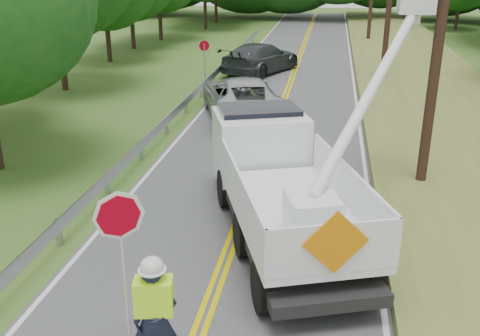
# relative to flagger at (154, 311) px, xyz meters

# --- Properties ---
(road) EXTENTS (7.20, 96.00, 0.03)m
(road) POSITION_rel_flagger_xyz_m (0.46, 13.73, -1.17)
(road) COLOR #494A4B
(road) RESTS_ON ground
(guardrail) EXTENTS (0.18, 48.00, 0.77)m
(guardrail) POSITION_rel_flagger_xyz_m (-3.56, 14.64, -0.63)
(guardrail) COLOR #9B9DA4
(guardrail) RESTS_ON ground
(tall_grass_verge) EXTENTS (7.00, 96.00, 0.30)m
(tall_grass_verge) POSITION_rel_flagger_xyz_m (7.56, 13.73, -1.03)
(tall_grass_verge) COLOR #5E6C2B
(tall_grass_verge) RESTS_ON ground
(flagger) EXTENTS (1.20, 0.61, 3.27)m
(flagger) POSITION_rel_flagger_xyz_m (0.00, 0.00, 0.00)
(flagger) COLOR #191E33
(flagger) RESTS_ON road
(bucket_truck) EXTENTS (5.98, 8.22, 7.22)m
(bucket_truck) POSITION_rel_flagger_xyz_m (1.55, 6.10, 0.46)
(bucket_truck) COLOR black
(bucket_truck) RESTS_ON road
(suv_silver) EXTENTS (4.78, 6.99, 1.78)m
(suv_silver) POSITION_rel_flagger_xyz_m (-1.06, 15.45, -0.27)
(suv_silver) COLOR silver
(suv_silver) RESTS_ON road
(suv_darkgrey) EXTENTS (4.69, 6.48, 1.74)m
(suv_darkgrey) POSITION_rel_flagger_xyz_m (-1.49, 25.13, -0.29)
(suv_darkgrey) COLOR #383C40
(suv_darkgrey) RESTS_ON road
(stop_sign_permanent) EXTENTS (0.48, 0.31, 2.60)m
(stop_sign_permanent) POSITION_rel_flagger_xyz_m (-3.72, 20.00, 0.55)
(stop_sign_permanent) COLOR #9B9DA4
(stop_sign_permanent) RESTS_ON ground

